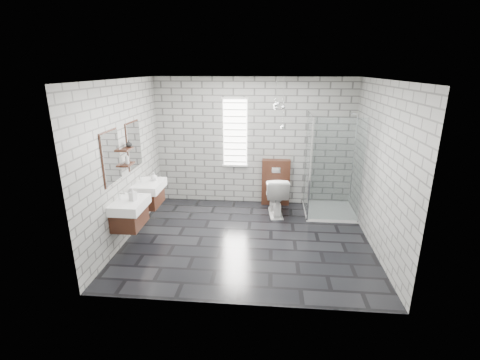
# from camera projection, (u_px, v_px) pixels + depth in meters

# --- Properties ---
(floor) EXTENTS (4.20, 3.60, 0.02)m
(floor) POSITION_uv_depth(u_px,v_px,m) (248.00, 239.00, 6.13)
(floor) COLOR black
(floor) RESTS_ON ground
(ceiling) EXTENTS (4.20, 3.60, 0.02)m
(ceiling) POSITION_uv_depth(u_px,v_px,m) (249.00, 79.00, 5.29)
(ceiling) COLOR white
(ceiling) RESTS_ON wall_back
(wall_back) EXTENTS (4.20, 0.02, 2.70)m
(wall_back) POSITION_uv_depth(u_px,v_px,m) (254.00, 142.00, 7.42)
(wall_back) COLOR gray
(wall_back) RESTS_ON floor
(wall_front) EXTENTS (4.20, 0.02, 2.70)m
(wall_front) POSITION_uv_depth(u_px,v_px,m) (237.00, 207.00, 4.00)
(wall_front) COLOR gray
(wall_front) RESTS_ON floor
(wall_left) EXTENTS (0.02, 3.60, 2.70)m
(wall_left) POSITION_uv_depth(u_px,v_px,m) (124.00, 162.00, 5.89)
(wall_left) COLOR gray
(wall_left) RESTS_ON floor
(wall_right) EXTENTS (0.02, 3.60, 2.70)m
(wall_right) POSITION_uv_depth(u_px,v_px,m) (380.00, 168.00, 5.53)
(wall_right) COLOR gray
(wall_right) RESTS_ON floor
(vanity_left) EXTENTS (0.47, 0.70, 1.57)m
(vanity_left) POSITION_uv_depth(u_px,v_px,m) (127.00, 206.00, 5.58)
(vanity_left) COLOR #3F1F13
(vanity_left) RESTS_ON wall_left
(vanity_right) EXTENTS (0.47, 0.70, 1.57)m
(vanity_right) POSITION_uv_depth(u_px,v_px,m) (147.00, 187.00, 6.45)
(vanity_right) COLOR #3F1F13
(vanity_right) RESTS_ON wall_left
(shelf_lower) EXTENTS (0.14, 0.30, 0.03)m
(shelf_lower) POSITION_uv_depth(u_px,v_px,m) (128.00, 164.00, 5.85)
(shelf_lower) COLOR #3F1F13
(shelf_lower) RESTS_ON wall_left
(shelf_upper) EXTENTS (0.14, 0.30, 0.03)m
(shelf_upper) POSITION_uv_depth(u_px,v_px,m) (126.00, 149.00, 5.76)
(shelf_upper) COLOR #3F1F13
(shelf_upper) RESTS_ON wall_left
(window) EXTENTS (0.56, 0.05, 1.48)m
(window) POSITION_uv_depth(u_px,v_px,m) (235.00, 133.00, 7.37)
(window) COLOR white
(window) RESTS_ON wall_back
(cistern_panel) EXTENTS (0.60, 0.20, 1.00)m
(cistern_panel) POSITION_uv_depth(u_px,v_px,m) (276.00, 182.00, 7.54)
(cistern_panel) COLOR #3F1F13
(cistern_panel) RESTS_ON floor
(flush_plate) EXTENTS (0.18, 0.01, 0.12)m
(flush_plate) POSITION_uv_depth(u_px,v_px,m) (276.00, 170.00, 7.35)
(flush_plate) COLOR silver
(flush_plate) RESTS_ON cistern_panel
(shower_enclosure) EXTENTS (1.00, 1.00, 2.03)m
(shower_enclosure) POSITION_uv_depth(u_px,v_px,m) (326.00, 191.00, 6.96)
(shower_enclosure) COLOR white
(shower_enclosure) RESTS_ON floor
(pendant_cluster) EXTENTS (0.24, 0.26, 0.98)m
(pendant_cluster) POSITION_uv_depth(u_px,v_px,m) (279.00, 110.00, 6.74)
(pendant_cluster) COLOR silver
(pendant_cluster) RESTS_ON ceiling
(toilet) EXTENTS (0.53, 0.83, 0.80)m
(toilet) POSITION_uv_depth(u_px,v_px,m) (276.00, 195.00, 7.04)
(toilet) COLOR white
(toilet) RESTS_ON floor
(soap_bottle_a) EXTENTS (0.13, 0.13, 0.22)m
(soap_bottle_a) POSITION_uv_depth(u_px,v_px,m) (133.00, 194.00, 5.52)
(soap_bottle_a) COLOR #B2B2B2
(soap_bottle_a) RESTS_ON vanity_left
(soap_bottle_b) EXTENTS (0.15, 0.15, 0.15)m
(soap_bottle_b) POSITION_uv_depth(u_px,v_px,m) (154.00, 177.00, 6.50)
(soap_bottle_b) COLOR #B2B2B2
(soap_bottle_b) RESTS_ON vanity_right
(soap_bottle_c) EXTENTS (0.08, 0.08, 0.18)m
(soap_bottle_c) POSITION_uv_depth(u_px,v_px,m) (127.00, 159.00, 5.79)
(soap_bottle_c) COLOR #B2B2B2
(soap_bottle_c) RESTS_ON shelf_lower
(vase) EXTENTS (0.14, 0.14, 0.11)m
(vase) POSITION_uv_depth(u_px,v_px,m) (129.00, 144.00, 5.85)
(vase) COLOR #B2B2B2
(vase) RESTS_ON shelf_upper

